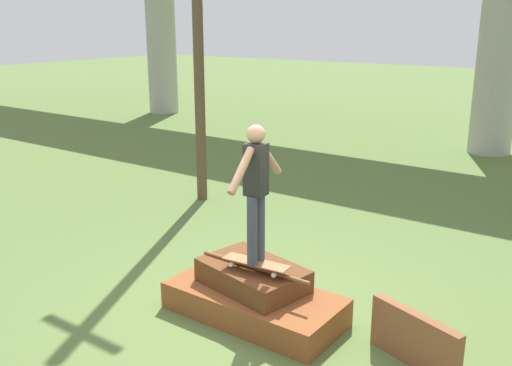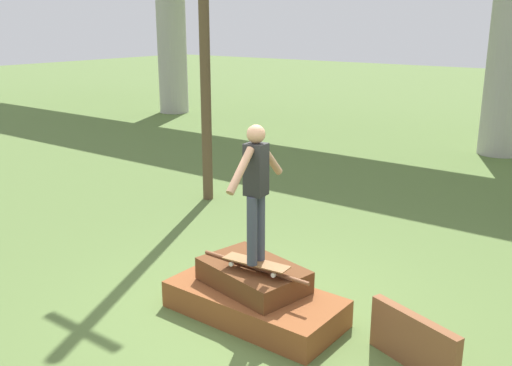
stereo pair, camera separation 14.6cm
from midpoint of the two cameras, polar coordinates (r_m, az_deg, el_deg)
name	(u,v)px [view 2 (the right image)]	position (r m, az deg, el deg)	size (l,w,h in m)	color
ground_plane	(254,316)	(7.08, 0.43, -13.16)	(80.00, 80.00, 0.00)	#567038
scrap_pile	(254,295)	(6.99, 0.41, -11.17)	(2.14, 1.12, 0.67)	brown
scrap_plank_loose	(413,341)	(6.26, 16.11, -14.97)	(1.07, 0.47, 0.58)	brown
skateboard	(256,263)	(6.66, 0.63, -8.00)	(0.83, 0.28, 0.09)	brown
skater	(256,185)	(6.34, 0.66, -0.22)	(0.24, 1.10, 1.61)	#383D4C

